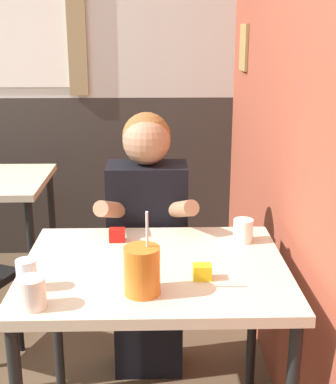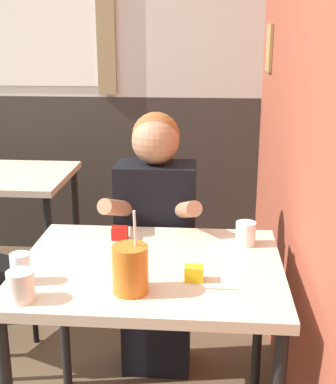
# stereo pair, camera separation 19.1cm
# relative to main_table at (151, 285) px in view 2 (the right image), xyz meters

# --- Properties ---
(brick_wall_right) EXTENTS (0.08, 4.26, 2.70)m
(brick_wall_right) POSITION_rel_main_table_xyz_m (0.56, 0.74, 0.68)
(brick_wall_right) COLOR brown
(brick_wall_right) RESTS_ON ground_plane
(back_wall) EXTENTS (5.40, 0.09, 2.70)m
(back_wall) POSITION_rel_main_table_xyz_m (-0.69, 1.90, 0.68)
(back_wall) COLOR silver
(back_wall) RESTS_ON ground_plane
(main_table) EXTENTS (0.91, 0.72, 0.75)m
(main_table) POSITION_rel_main_table_xyz_m (0.00, 0.00, 0.00)
(main_table) COLOR beige
(main_table) RESTS_ON ground_plane
(background_table) EXTENTS (0.77, 0.64, 0.75)m
(background_table) POSITION_rel_main_table_xyz_m (-0.98, 1.14, -0.02)
(background_table) COLOR beige
(background_table) RESTS_ON ground_plane
(person_seated) EXTENTS (0.42, 0.40, 1.20)m
(person_seated) POSITION_rel_main_table_xyz_m (-0.03, 0.50, -0.04)
(person_seated) COLOR black
(person_seated) RESTS_ON ground_plane
(cocktail_pitcher) EXTENTS (0.11, 0.11, 0.27)m
(cocktail_pitcher) POSITION_rel_main_table_xyz_m (-0.04, -0.21, 0.16)
(cocktail_pitcher) COLOR #C6661E
(cocktail_pitcher) RESTS_ON main_table
(glass_near_pitcher) EXTENTS (0.06, 0.06, 0.10)m
(glass_near_pitcher) POSITION_rel_main_table_xyz_m (-0.40, -0.17, 0.13)
(glass_near_pitcher) COLOR silver
(glass_near_pitcher) RESTS_ON main_table
(glass_center) EXTENTS (0.08, 0.08, 0.09)m
(glass_center) POSITION_rel_main_table_xyz_m (0.34, 0.20, 0.12)
(glass_center) COLOR silver
(glass_center) RESTS_ON main_table
(glass_far_side) EXTENTS (0.08, 0.08, 0.09)m
(glass_far_side) POSITION_rel_main_table_xyz_m (-0.36, -0.29, 0.13)
(glass_far_side) COLOR silver
(glass_far_side) RESTS_ON main_table
(condiment_ketchup) EXTENTS (0.06, 0.04, 0.05)m
(condiment_ketchup) POSITION_rel_main_table_xyz_m (-0.14, 0.22, 0.10)
(condiment_ketchup) COLOR #B7140F
(condiment_ketchup) RESTS_ON main_table
(condiment_mustard) EXTENTS (0.06, 0.04, 0.05)m
(condiment_mustard) POSITION_rel_main_table_xyz_m (0.15, -0.11, 0.10)
(condiment_mustard) COLOR yellow
(condiment_mustard) RESTS_ON main_table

